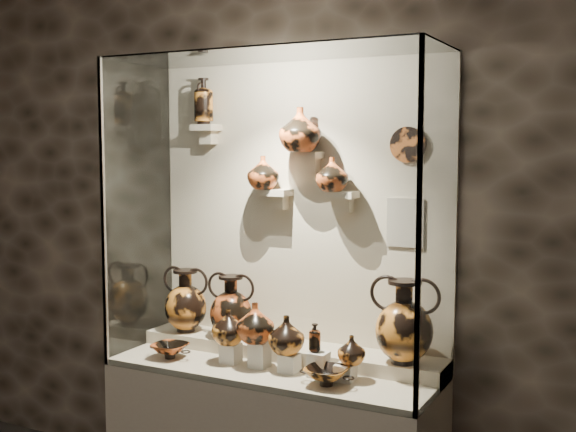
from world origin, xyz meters
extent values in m
cube|color=#2C241B|center=(0.00, 2.50, 1.60)|extent=(5.00, 0.02, 3.20)
cube|color=#C3B397|center=(0.00, 2.18, 0.82)|extent=(1.68, 0.58, 0.03)
cube|color=#C3B397|center=(0.00, 2.35, 0.85)|extent=(1.70, 0.25, 0.10)
cube|color=beige|center=(0.00, 2.50, 1.60)|extent=(1.70, 0.03, 1.60)
cube|color=white|center=(0.00, 1.88, 1.60)|extent=(1.70, 0.01, 1.60)
cube|color=white|center=(-0.85, 2.18, 1.60)|extent=(0.01, 0.60, 1.60)
cube|color=white|center=(0.85, 2.18, 1.60)|extent=(0.01, 0.60, 1.60)
cube|color=white|center=(0.00, 2.18, 2.40)|extent=(1.70, 0.60, 0.01)
cube|color=gray|center=(-0.84, 1.89, 1.60)|extent=(0.02, 0.02, 1.60)
cube|color=gray|center=(0.84, 1.89, 1.60)|extent=(0.02, 0.02, 1.60)
cube|color=silver|center=(-0.22, 2.13, 0.88)|extent=(0.09, 0.09, 0.10)
cube|color=silver|center=(-0.05, 2.13, 0.90)|extent=(0.09, 0.09, 0.13)
cube|color=silver|center=(0.12, 2.13, 0.88)|extent=(0.09, 0.09, 0.09)
cube|color=silver|center=(0.28, 2.13, 0.89)|extent=(0.09, 0.09, 0.12)
cube|color=silver|center=(0.42, 2.13, 0.87)|extent=(0.09, 0.09, 0.08)
cube|color=beige|center=(-0.55, 2.42, 2.05)|extent=(0.14, 0.12, 0.04)
cube|color=beige|center=(-0.10, 2.42, 1.70)|extent=(0.14, 0.12, 0.04)
cube|color=beige|center=(0.10, 2.42, 1.90)|extent=(0.10, 0.12, 0.04)
cube|color=beige|center=(0.28, 2.42, 1.70)|extent=(0.14, 0.12, 0.04)
imported|color=orange|center=(-0.22, 2.12, 1.02)|extent=(0.21, 0.21, 0.18)
imported|color=#B64D20|center=(-0.07, 2.11, 1.06)|extent=(0.25, 0.25, 0.20)
imported|color=orange|center=(0.10, 2.13, 1.02)|extent=(0.22, 0.22, 0.19)
imported|color=orange|center=(0.44, 2.15, 0.98)|extent=(0.14, 0.14, 0.14)
imported|color=#B64D20|center=(-0.17, 2.38, 1.81)|extent=(0.22, 0.22, 0.18)
imported|color=#B64D20|center=(0.06, 2.36, 2.03)|extent=(0.26, 0.26, 0.23)
imported|color=#B64D20|center=(0.23, 2.39, 1.81)|extent=(0.18, 0.18, 0.18)
cylinder|color=#B75B24|center=(0.60, 2.47, 1.95)|extent=(0.18, 0.02, 0.18)
cube|color=beige|center=(0.59, 2.47, 1.57)|extent=(0.18, 0.01, 0.25)
camera|label=1|loc=(1.70, -0.98, 1.95)|focal=45.00mm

